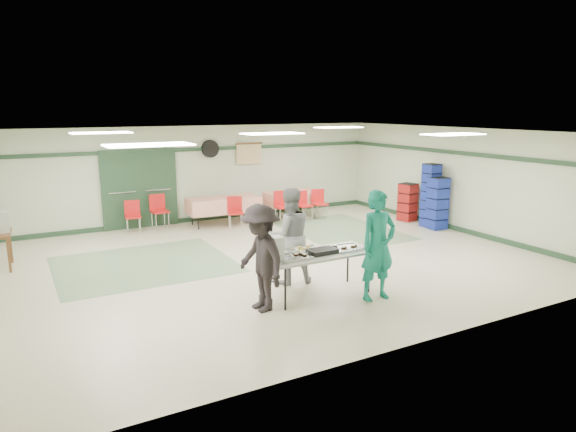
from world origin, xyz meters
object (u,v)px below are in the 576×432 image
volunteer_grey (289,236)px  chair_d (235,209)px  crate_stack_red (407,202)px  volunteer_dark (261,258)px  crate_stack_blue_a (430,196)px  chair_a (303,202)px  serving_table (319,255)px  chair_loose_b (133,213)px  volunteer_teal (378,245)px  chair_b (282,203)px  dining_table_b (224,204)px  chair_c (319,201)px  dining_table_a (293,198)px  crate_stack_blue_b (437,203)px  chair_loose_a (159,208)px

volunteer_grey → chair_d: bearing=-88.9°
crate_stack_red → volunteer_dark: bearing=-149.0°
crate_stack_blue_a → chair_a: bearing=136.8°
serving_table → volunteer_grey: 0.84m
volunteer_dark → chair_d: bearing=156.3°
chair_loose_b → volunteer_teal: bearing=-61.0°
chair_d → chair_a: bearing=17.4°
volunteer_dark → crate_stack_red: (6.57, 3.94, -0.32)m
volunteer_teal → crate_stack_blue_a: bearing=38.1°
volunteer_teal → chair_d: volunteer_teal is taller
volunteer_grey → crate_stack_red: (5.54, 3.02, -0.35)m
chair_a → chair_b: (-0.68, 0.01, 0.03)m
dining_table_b → crate_stack_blue_a: crate_stack_blue_a is taller
dining_table_b → chair_d: bearing=-76.7°
serving_table → crate_stack_blue_a: size_ratio=1.14×
dining_table_b → chair_c: bearing=-7.9°
volunteer_dark → crate_stack_red: 7.67m
volunteer_teal → chair_loose_b: size_ratio=2.24×
chair_d → dining_table_a: bearing=32.5°
serving_table → volunteer_teal: bearing=-39.3°
volunteer_dark → crate_stack_blue_a: 7.25m
chair_a → crate_stack_blue_b: (2.58, -2.69, 0.18)m
volunteer_teal → volunteer_dark: size_ratio=1.08×
dining_table_a → crate_stack_red: 3.33m
chair_loose_a → crate_stack_blue_b: size_ratio=0.66×
chair_a → chair_loose_b: (-4.63, 0.85, -0.01)m
dining_table_a → crate_stack_blue_a: bearing=-54.9°
volunteer_grey → chair_b: 5.10m
chair_loose_b → crate_stack_red: bearing=-9.9°
crate_stack_blue_b → chair_d: bearing=150.2°
crate_stack_red → crate_stack_blue_b: (0.00, -1.16, 0.16)m
serving_table → volunteer_grey: (-0.14, 0.81, 0.18)m
chair_b → crate_stack_red: bearing=-20.8°
serving_table → chair_c: 6.34m
volunteer_grey → crate_stack_blue_a: 5.94m
volunteer_dark → chair_b: (3.32, 5.48, -0.32)m
chair_b → chair_loose_a: 3.38m
dining_table_a → dining_table_b: 2.20m
serving_table → chair_b: 5.78m
volunteer_grey → crate_stack_red: bearing=-139.8°
chair_a → chair_loose_a: bearing=162.8°
dining_table_a → chair_a: size_ratio=2.07×
volunteer_grey → volunteer_dark: volunteer_grey is taller
volunteer_teal → chair_d: 5.99m
volunteer_dark → dining_table_b: 6.30m
dining_table_b → chair_loose_a: size_ratio=2.19×
crate_stack_red → serving_table: bearing=-144.7°
chair_b → chair_loose_b: 4.04m
volunteer_grey → serving_table: bearing=111.3°
volunteer_dark → chair_b: size_ratio=1.93×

